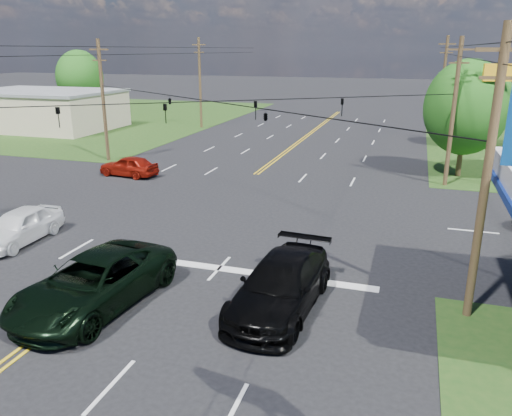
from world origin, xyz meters
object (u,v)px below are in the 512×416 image
(pole_ne, at_px, (453,111))
(pickup_dkgreen, at_px, (94,282))
(pickup_white, at_px, (20,226))
(tree_right_b, at_px, (484,102))
(tree_far_l, at_px, (80,77))
(pole_right_far, at_px, (443,87))
(retail_nw, at_px, (43,111))
(pole_left_far, at_px, (200,82))
(pole_se, at_px, (487,176))
(suv_black, at_px, (281,285))
(pole_nw, at_px, (103,100))
(tree_right_a, at_px, (466,108))

(pole_ne, height_order, pickup_dkgreen, pole_ne)
(pickup_white, bearing_deg, tree_right_b, 52.51)
(tree_far_l, bearing_deg, tree_right_b, -9.37)
(pole_right_far, bearing_deg, retail_nw, -172.06)
(retail_nw, distance_m, pole_right_far, 43.53)
(pole_left_far, bearing_deg, pole_right_far, 0.00)
(pole_se, distance_m, tree_right_b, 33.19)
(tree_far_l, relative_size, suv_black, 1.41)
(pole_nw, height_order, tree_far_l, pole_nw)
(pole_nw, bearing_deg, tree_right_a, 6.34)
(tree_right_b, distance_m, pickup_dkgreen, 39.78)
(pickup_dkgreen, bearing_deg, retail_nw, 137.61)
(pole_ne, distance_m, tree_far_l, 50.54)
(tree_right_a, bearing_deg, pickup_dkgreen, -119.09)
(pole_left_far, bearing_deg, pole_se, -54.90)
(tree_right_a, bearing_deg, tree_right_b, 78.23)
(retail_nw, height_order, suv_black, retail_nw)
(pole_right_far, bearing_deg, tree_far_l, 174.92)
(pole_se, relative_size, tree_right_b, 1.34)
(pole_right_far, distance_m, tree_right_a, 16.03)
(pole_se, xyz_separation_m, pickup_dkgreen, (-12.50, -3.27, -3.99))
(retail_nw, distance_m, pickup_white, 38.09)
(pole_left_far, distance_m, tree_right_a, 31.39)
(pole_ne, relative_size, pole_left_far, 0.95)
(pole_ne, relative_size, pickup_white, 2.02)
(pole_se, distance_m, suv_black, 7.55)
(pickup_dkgreen, bearing_deg, pole_right_far, 78.69)
(tree_right_a, distance_m, tree_far_l, 50.16)
(pole_ne, distance_m, pickup_white, 26.24)
(pole_right_far, bearing_deg, pole_ne, -90.00)
(pole_se, height_order, suv_black, pole_se)
(retail_nw, distance_m, suv_black, 49.06)
(pole_right_far, xyz_separation_m, tree_right_b, (3.50, -4.00, -0.95))
(retail_nw, xyz_separation_m, suv_black, (36.78, -32.45, -1.10))
(tree_right_a, bearing_deg, pole_right_far, 93.58)
(pole_left_far, xyz_separation_m, tree_far_l, (-19.00, 4.00, 0.03))
(pole_left_far, bearing_deg, pickup_white, -79.86)
(pole_nw, relative_size, pole_left_far, 0.95)
(pole_nw, xyz_separation_m, tree_right_a, (27.00, 3.00, -0.05))
(pickup_dkgreen, xyz_separation_m, pickup_white, (-7.06, 4.27, -0.12))
(pole_ne, bearing_deg, pickup_dkgreen, -120.45)
(suv_black, bearing_deg, tree_far_l, 136.33)
(pole_se, xyz_separation_m, tree_far_l, (-45.00, 41.00, 0.28))
(pole_se, height_order, pickup_white, pole_se)
(retail_nw, xyz_separation_m, pole_right_far, (43.00, 6.00, 3.17))
(tree_right_a, bearing_deg, suv_black, -107.83)
(pole_nw, height_order, pole_ne, same)
(pickup_white, bearing_deg, pole_ne, 39.28)
(pole_se, xyz_separation_m, pole_ne, (0.00, 18.00, 0.00))
(tree_right_a, relative_size, tree_far_l, 0.94)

